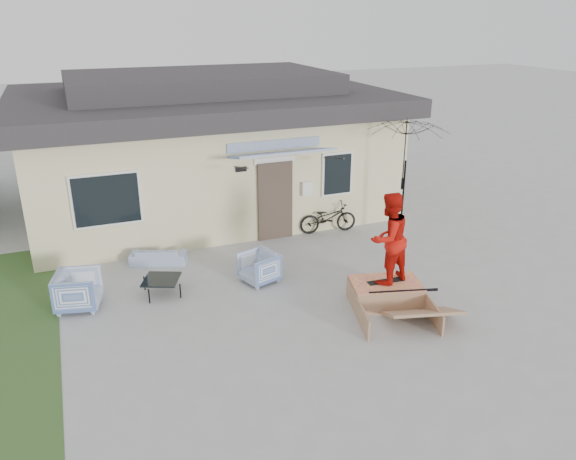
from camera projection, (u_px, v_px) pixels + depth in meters
name	position (u px, v px, depth m)	size (l,w,h in m)	color
ground	(308.00, 325.00, 10.95)	(90.00, 90.00, 0.00)	#9E9E9E
grass_strip	(21.00, 327.00, 10.88)	(1.40, 8.00, 0.01)	#2C4C22
house	(204.00, 143.00, 17.16)	(10.80, 8.49, 4.10)	beige
loveseat	(158.00, 253.00, 13.58)	(1.33, 0.39, 0.52)	#4163A8
armchair_left	(78.00, 288.00, 11.46)	(0.85, 0.79, 0.87)	#4163A8
armchair_right	(259.00, 266.00, 12.60)	(0.74, 0.69, 0.76)	#4163A8
coffee_table	(162.00, 286.00, 12.11)	(0.73, 0.73, 0.36)	black
bicycle	(328.00, 214.00, 15.40)	(0.56, 1.60, 1.02)	black
patio_umbrella	(405.00, 174.00, 14.69)	(2.65, 2.57, 2.20)	black
skate_ramp	(385.00, 293.00, 11.70)	(1.42, 1.89, 0.47)	#986F50
skateboard	(386.00, 281.00, 11.65)	(0.78, 0.19, 0.05)	black
skater	(389.00, 237.00, 11.29)	(0.94, 0.72, 1.91)	red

